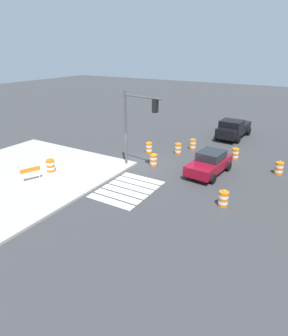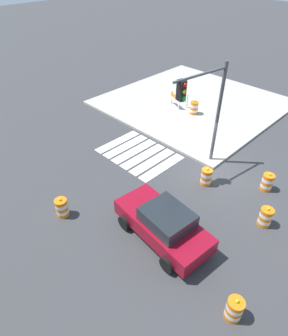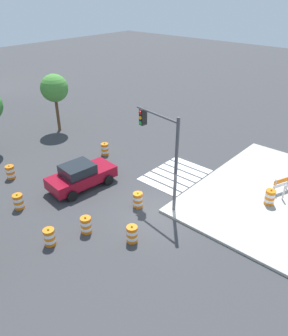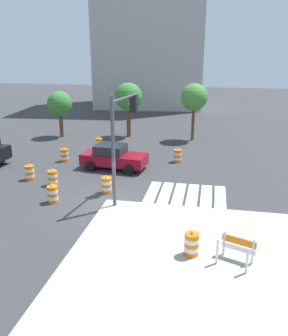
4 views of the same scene
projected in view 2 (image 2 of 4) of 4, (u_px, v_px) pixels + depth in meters
The scene contains 12 objects.
ground_plane at pixel (213, 170), 16.21m from camera, with size 120.00×120.00×0.00m, color #38383A.
sidewalk_corner at pixel (193, 102), 22.90m from camera, with size 12.00×12.00×0.15m, color #ADA89E.
crosswalk_stripes at pixel (139, 154), 17.44m from camera, with size 4.35×3.20×0.02m.
sports_car at pixel (163, 224), 12.04m from camera, with size 4.47×2.47×1.63m.
traffic_barrel_near_corner at pixel (234, 309), 9.60m from camera, with size 0.56×0.56×1.02m.
traffic_barrel_crosswalk_end at pixel (206, 177), 15.02m from camera, with size 0.56×0.56×1.02m.
traffic_barrel_median_far at pixel (265, 217), 12.82m from camera, with size 0.56×0.56×1.02m.
traffic_barrel_far_curb at pixel (267, 182), 14.68m from camera, with size 0.56×0.56×1.02m.
traffic_barrel_lane_center at pixel (62, 208), 13.27m from camera, with size 0.56×0.56×1.02m.
traffic_barrel_on_sidewalk at pixel (194, 108), 20.95m from camera, with size 0.56×0.56×1.02m.
construction_barricade at pixel (177, 99), 21.88m from camera, with size 1.43×1.18×1.00m.
traffic_light_pole at pixel (205, 103), 13.97m from camera, with size 0.70×3.26×5.50m.
Camera 2 is at (-6.36, 11.75, 9.93)m, focal length 31.59 mm.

